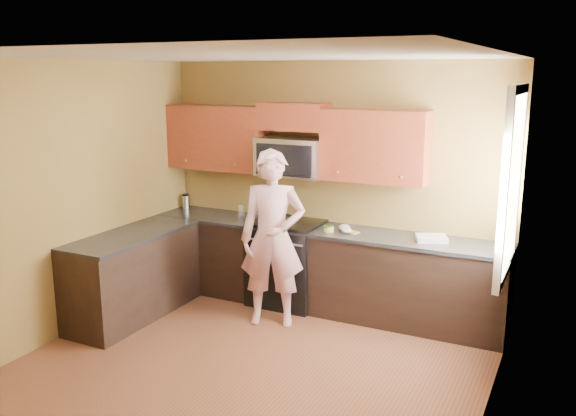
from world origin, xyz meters
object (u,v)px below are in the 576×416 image
Objects in this scene: stove at (287,262)px; travel_mug at (186,208)px; frying_pan at (279,221)px; butter_tub at (329,232)px; woman at (273,238)px; microwave at (292,176)px.

travel_mug is (-1.50, 0.19, 0.45)m from stove.
stove is at bearing 1.89° from frying_pan.
frying_pan reaches higher than butter_tub.
woman reaches higher than travel_mug.
woman is 10.43× the size of travel_mug.
stove is at bearing -90.00° from microwave.
microwave is 0.89m from woman.
woman is at bearing -80.11° from microwave.
butter_tub is 2.06m from travel_mug.
travel_mug is (-1.62, 0.75, 0.01)m from woman.
butter_tub is at bearing -9.72° from stove.
travel_mug is at bearing 149.36° from frying_pan.
woman is at bearing -91.33° from frying_pan.
travel_mug is (-1.42, 0.22, -0.03)m from frying_pan.
woman reaches higher than stove.
travel_mug is at bearing 177.68° from microwave.
woman is (0.12, -0.69, -0.54)m from microwave.
travel_mug is (-2.04, 0.28, 0.00)m from butter_tub.
woman is 3.63× the size of frying_pan.
microwave reaches higher than stove.
microwave reaches higher than butter_tub.
stove is 0.98m from microwave.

